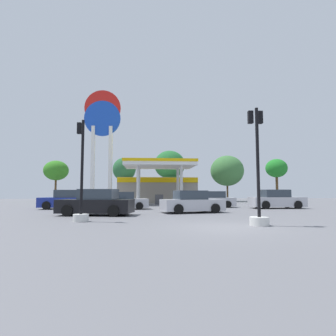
% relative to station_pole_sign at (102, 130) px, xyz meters
% --- Properties ---
extents(ground_plane, '(90.00, 90.00, 0.00)m').
position_rel_station_pole_sign_xyz_m(ground_plane, '(8.54, -21.65, -8.66)').
color(ground_plane, slate).
rests_on(ground_plane, ground).
extents(gas_station, '(10.01, 12.55, 4.83)m').
position_rel_station_pole_sign_xyz_m(gas_station, '(6.66, 3.67, -6.66)').
color(gas_station, gray).
rests_on(gas_station, ground).
extents(station_pole_sign, '(4.24, 0.56, 13.47)m').
position_rel_station_pole_sign_xyz_m(station_pole_sign, '(0.00, 0.00, 0.00)').
color(station_pole_sign, white).
rests_on(station_pole_sign, ground).
extents(car_0, '(4.57, 2.30, 1.59)m').
position_rel_station_pole_sign_xyz_m(car_0, '(-1.24, -9.04, -7.94)').
color(car_0, black).
rests_on(car_0, ground).
extents(car_1, '(4.19, 2.02, 1.47)m').
position_rel_station_pole_sign_xyz_m(car_1, '(11.29, -7.57, -7.99)').
color(car_1, black).
rests_on(car_1, ground).
extents(car_2, '(4.52, 2.08, 1.61)m').
position_rel_station_pole_sign_xyz_m(car_2, '(16.49, -9.47, -7.93)').
color(car_2, black).
rests_on(car_2, ground).
extents(car_3, '(4.55, 2.67, 1.53)m').
position_rel_station_pole_sign_xyz_m(car_3, '(8.42, -13.71, -7.97)').
color(car_3, black).
rests_on(car_3, ground).
extents(car_4, '(4.15, 2.21, 1.42)m').
position_rel_station_pole_sign_xyz_m(car_4, '(3.37, -9.74, -8.02)').
color(car_4, black).
rests_on(car_4, ground).
extents(car_5, '(4.75, 2.62, 1.61)m').
position_rel_station_pole_sign_xyz_m(car_5, '(2.18, -15.35, -7.93)').
color(car_5, black).
rests_on(car_5, ground).
extents(traffic_signal_0, '(0.83, 0.83, 5.20)m').
position_rel_station_pole_sign_xyz_m(traffic_signal_0, '(10.15, -21.11, -7.13)').
color(traffic_signal_0, silver).
rests_on(traffic_signal_0, ground).
extents(traffic_signal_1, '(0.74, 0.74, 5.05)m').
position_rel_station_pole_sign_xyz_m(traffic_signal_1, '(2.05, -18.91, -7.30)').
color(traffic_signal_1, silver).
rests_on(traffic_signal_1, ground).
extents(tree_0, '(3.49, 3.49, 5.90)m').
position_rel_station_pole_sign_xyz_m(tree_0, '(-7.83, 8.49, -4.22)').
color(tree_0, brown).
rests_on(tree_0, ground).
extents(tree_1, '(3.36, 3.36, 6.39)m').
position_rel_station_pole_sign_xyz_m(tree_1, '(1.98, 8.34, -4.01)').
color(tree_1, brown).
rests_on(tree_1, ground).
extents(tree_2, '(4.64, 4.64, 7.59)m').
position_rel_station_pole_sign_xyz_m(tree_2, '(8.72, 8.98, -3.19)').
color(tree_2, brown).
rests_on(tree_2, ground).
extents(tree_3, '(4.78, 4.78, 6.63)m').
position_rel_station_pole_sign_xyz_m(tree_3, '(16.92, 6.69, -4.24)').
color(tree_3, brown).
rests_on(tree_3, ground).
extents(tree_4, '(3.30, 3.30, 6.50)m').
position_rel_station_pole_sign_xyz_m(tree_4, '(25.53, 9.17, -3.66)').
color(tree_4, brown).
rests_on(tree_4, ground).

